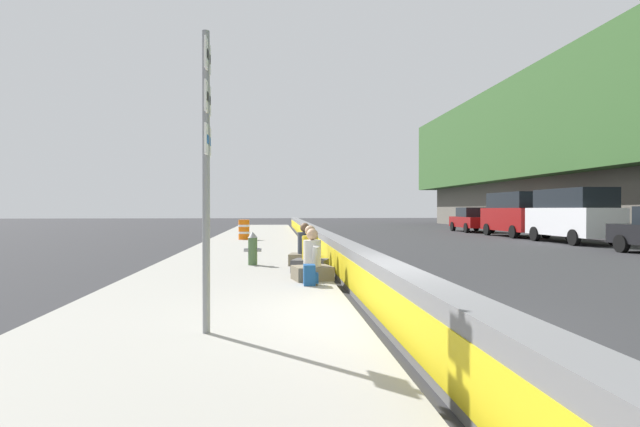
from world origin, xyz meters
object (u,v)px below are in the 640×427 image
Objects in this scene: fire_hydrant at (253,248)px; parked_car_midline at (516,213)px; parked_car_fourth at (573,214)px; backpack at (310,275)px; seated_person_foreground at (312,264)px; seated_person_middle at (310,257)px; route_sign_post at (207,158)px; parked_car_far at (472,219)px; seated_person_rear at (305,252)px; construction_barrel at (244,230)px.

fire_hydrant is 0.17× the size of parked_car_midline.
backpack is at bearing 134.35° from parked_car_fourth.
seated_person_middle reaches higher than seated_person_foreground.
seated_person_middle is 20.94m from parked_car_midline.
parked_car_far is at bearing -27.09° from route_sign_post.
route_sign_post is 3.36× the size of seated_person_foreground.
parked_car_fourth is (10.90, -13.12, 0.87)m from seated_person_middle.
route_sign_post is at bearing 158.04° from backpack.
parked_car_far is (21.01, -14.28, 0.27)m from fire_hydrant.
seated_person_rear is (-0.12, -1.37, -0.10)m from fire_hydrant.
fire_hydrant is 25.41m from parked_car_far.
backpack is 22.68m from parked_car_midline.
backpack is at bearing -160.95° from fire_hydrant.
seated_person_middle is at bearing -178.56° from seated_person_rear.
parked_car_far is at bearing -27.82° from backpack.
parked_car_far is (22.61, -12.88, 0.38)m from seated_person_middle.
parked_car_midline reaches higher than seated_person_foreground.
parked_car_fourth is (9.43, -13.16, 0.87)m from seated_person_rear.
seated_person_middle is at bearing 150.34° from parked_car_far.
route_sign_post is 9.00× the size of backpack.
parked_car_midline is at bearing -76.72° from construction_barrel.
seated_person_middle is 1.15× the size of construction_barrel.
construction_barrel is 15.57m from parked_car_fourth.
route_sign_post is 5.00m from seated_person_foreground.
route_sign_post is 7.60m from seated_person_rear.
fire_hydrant is 17.27m from parked_car_fourth.
construction_barrel is (12.77, 2.32, 0.14)m from seated_person_middle.
route_sign_post is at bearing 178.27° from fire_hydrant.
seated_person_middle is at bearing -4.00° from backpack.
parked_car_midline reaches higher than construction_barrel.
backpack is at bearing -21.96° from route_sign_post.
seated_person_foreground is 27.22m from parked_car_far.
parked_car_fourth is at bearing -57.36° from fire_hydrant.
route_sign_post reaches higher than backpack.
parked_car_midline is at bearing 1.15° from parked_car_fourth.
seated_person_middle is (5.75, -1.63, -1.75)m from route_sign_post.
parked_car_far is at bearing -28.35° from seated_person_foreground.
seated_person_rear is at bearing 138.80° from parked_car_midline.
backpack is at bearing 152.18° from parked_car_far.
backpack is at bearing 178.26° from seated_person_rear.
parked_car_far is (21.13, -12.91, 0.38)m from seated_person_rear.
seated_person_middle is (-1.60, -1.41, -0.11)m from fire_hydrant.
construction_barrel is 0.19× the size of parked_car_fourth.
backpack is (-3.66, -1.26, -0.25)m from fire_hydrant.
seated_person_rear is (2.82, -0.01, 0.01)m from seated_person_foreground.
seated_person_middle is 0.98× the size of seated_person_rear.
construction_barrel is at bearing 103.28° from parked_car_midline.
seated_person_middle reaches higher than backpack.
seated_person_rear is 0.22× the size of parked_car_fourth.
seated_person_foreground is at bearing -170.87° from construction_barrel.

